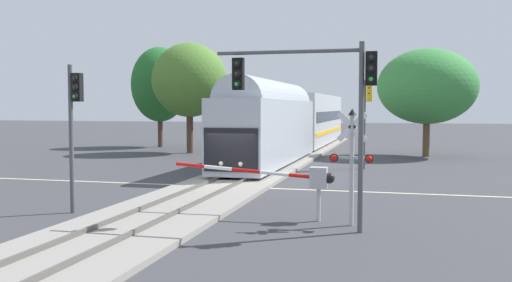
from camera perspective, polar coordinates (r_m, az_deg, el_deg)
The scene contains 12 objects.
ground_plane at distance 26.44m, azimuth -3.16°, elevation -4.71°, with size 220.00×220.00×0.00m, color #3D3D42.
road_centre_stripe at distance 26.44m, azimuth -3.16°, elevation -4.70°, with size 44.00×0.20×0.01m.
railway_track at distance 26.43m, azimuth -3.16°, elevation -4.51°, with size 4.40×80.00×0.32m.
commuter_train at distance 44.40m, azimuth 4.15°, elevation 2.22°, with size 3.04×38.61×5.16m.
crossing_gate_near at distance 18.50m, azimuth 4.66°, elevation -3.80°, with size 5.57×0.40×1.85m.
crossing_signal_mast at distance 17.77m, azimuth 9.81°, elevation -1.36°, with size 1.36×0.44×3.73m.
traffic_signal_median at distance 20.60m, azimuth -18.21°, elevation 2.66°, with size 0.53×0.38×5.27m.
traffic_signal_near_right at distance 16.90m, azimuth 6.43°, elevation 5.33°, with size 4.93×0.38×5.71m.
traffic_signal_far_side at distance 34.32m, azimuth 11.31°, elevation 3.18°, with size 0.53×0.38×5.41m.
pine_left_background at distance 53.16m, azimuth -9.86°, elevation 5.73°, with size 5.34×5.34×9.41m.
oak_behind_train at distance 45.80m, azimuth -6.85°, elevation 6.21°, with size 6.12×6.12×8.99m.
oak_far_right at distance 44.03m, azimuth 17.18°, elevation 5.38°, with size 7.43×7.43×8.19m.
Camera 1 is at (7.91, -24.95, 3.78)m, focal length 38.93 mm.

